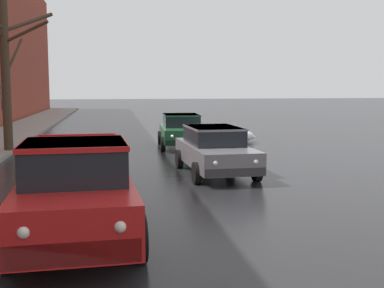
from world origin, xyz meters
The scene contains 6 objects.
snow_bank_along_left_kerb centered at (4.07, 21.40, 0.37)m, with size 2.87×0.99×0.75m.
snow_bank_near_corner_right centered at (4.22, 22.27, 0.24)m, with size 3.14×1.23×0.58m.
bare_tree_mid_block centered at (-4.78, 19.91, 3.28)m, with size 2.46×2.51×6.02m.
pickup_truck_red_approaching_near_lane centered at (-1.46, 8.38, 0.88)m, with size 2.26×5.40×1.76m.
sedan_grey_parked_kerbside_close centered at (2.19, 14.12, 0.75)m, with size 2.02×4.40×1.42m.
sedan_green_parked_kerbside_mid centered at (2.11, 20.78, 0.75)m, with size 2.05×4.18×1.42m.
Camera 1 is at (-0.81, -0.26, 2.64)m, focal length 46.26 mm.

